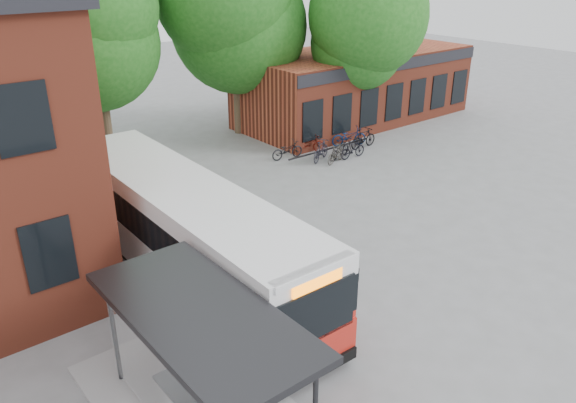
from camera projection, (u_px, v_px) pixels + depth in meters
ground at (331, 321)px, 15.21m from camera, size 100.00×100.00×0.00m
shop_row at (355, 85)px, 32.98m from camera, size 14.00×6.20×4.00m
bus_shelter at (204, 369)px, 11.32m from camera, size 3.60×7.00×2.90m
bike_rail at (330, 152)px, 27.57m from camera, size 5.20×0.10×0.38m
tree_1 at (97, 47)px, 25.72m from camera, size 7.92×7.92×10.40m
tree_2 at (235, 30)px, 28.93m from camera, size 7.92×7.92×11.00m
tree_3 at (358, 47)px, 29.33m from camera, size 7.04×7.04×9.28m
city_bus at (185, 233)px, 16.64m from camera, size 2.82×12.17×3.08m
bicycle_0 at (287, 150)px, 27.03m from camera, size 1.74×0.79×0.88m
bicycle_1 at (321, 150)px, 26.77m from camera, size 1.72×1.13×1.01m
bicycle_2 at (308, 144)px, 27.81m from camera, size 1.82×1.15×0.90m
bicycle_3 at (336, 154)px, 26.51m from camera, size 1.55×0.81×0.90m
bicycle_4 at (340, 150)px, 27.09m from camera, size 1.75×1.03×0.87m
bicycle_5 at (353, 149)px, 27.11m from camera, size 1.52×0.49×0.90m
bicycle_6 at (349, 136)px, 28.87m from camera, size 1.95×1.33×0.97m
bicycle_7 at (363, 138)px, 28.50m from camera, size 1.72×0.51×1.03m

